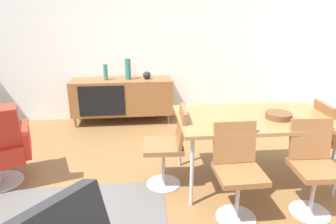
{
  "coord_description": "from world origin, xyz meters",
  "views": [
    {
      "loc": [
        0.19,
        -2.45,
        1.79
      ],
      "look_at": [
        0.49,
        0.45,
        0.79
      ],
      "focal_mm": 32.26,
      "sensor_mm": 36.0,
      "label": 1
    }
  ],
  "objects_px": {
    "wooden_bowl_on_table": "(279,116)",
    "dining_chair_far_end": "(332,137)",
    "dining_table": "(255,120)",
    "dining_chair_front_left": "(237,168)",
    "vase_sculptural_dark": "(147,75)",
    "vase_ceramic_small": "(128,69)",
    "sideboard": "(122,97)",
    "dining_chair_front_right": "(314,164)",
    "dining_chair_near_window": "(169,144)",
    "vase_cobalt": "(106,72)"
  },
  "relations": [
    {
      "from": "vase_ceramic_small",
      "to": "wooden_bowl_on_table",
      "type": "height_order",
      "value": "vase_ceramic_small"
    },
    {
      "from": "dining_chair_front_left",
      "to": "dining_chair_near_window",
      "type": "bearing_deg",
      "value": 134.07
    },
    {
      "from": "vase_cobalt",
      "to": "vase_sculptural_dark",
      "type": "xyz_separation_m",
      "value": [
        0.65,
        0.0,
        -0.06
      ]
    },
    {
      "from": "wooden_bowl_on_table",
      "to": "dining_chair_front_left",
      "type": "distance_m",
      "value": 0.79
    },
    {
      "from": "vase_cobalt",
      "to": "dining_chair_far_end",
      "type": "height_order",
      "value": "vase_cobalt"
    },
    {
      "from": "dining_table",
      "to": "dining_chair_near_window",
      "type": "bearing_deg",
      "value": -179.81
    },
    {
      "from": "dining_chair_far_end",
      "to": "dining_chair_front_right",
      "type": "height_order",
      "value": "same"
    },
    {
      "from": "dining_chair_far_end",
      "to": "dining_chair_near_window",
      "type": "relative_size",
      "value": 1.0
    },
    {
      "from": "vase_cobalt",
      "to": "vase_ceramic_small",
      "type": "distance_m",
      "value": 0.35
    },
    {
      "from": "vase_ceramic_small",
      "to": "vase_sculptural_dark",
      "type": "bearing_deg",
      "value": 0.0
    },
    {
      "from": "vase_ceramic_small",
      "to": "wooden_bowl_on_table",
      "type": "distance_m",
      "value": 2.55
    },
    {
      "from": "sideboard",
      "to": "dining_chair_front_left",
      "type": "height_order",
      "value": "dining_chair_front_left"
    },
    {
      "from": "sideboard",
      "to": "vase_ceramic_small",
      "type": "height_order",
      "value": "vase_ceramic_small"
    },
    {
      "from": "dining_table",
      "to": "dining_chair_front_right",
      "type": "relative_size",
      "value": 1.87
    },
    {
      "from": "vase_cobalt",
      "to": "dining_chair_front_right",
      "type": "xyz_separation_m",
      "value": [
        2.04,
        -2.5,
        -0.38
      ]
    },
    {
      "from": "vase_sculptural_dark",
      "to": "wooden_bowl_on_table",
      "type": "relative_size",
      "value": 0.48
    },
    {
      "from": "dining_chair_far_end",
      "to": "dining_table",
      "type": "bearing_deg",
      "value": -179.86
    },
    {
      "from": "vase_ceramic_small",
      "to": "dining_chair_near_window",
      "type": "bearing_deg",
      "value": -77.04
    },
    {
      "from": "vase_ceramic_small",
      "to": "dining_chair_front_left",
      "type": "relative_size",
      "value": 0.39
    },
    {
      "from": "wooden_bowl_on_table",
      "to": "dining_chair_far_end",
      "type": "height_order",
      "value": "dining_chair_far_end"
    },
    {
      "from": "dining_table",
      "to": "dining_chair_front_left",
      "type": "relative_size",
      "value": 1.87
    },
    {
      "from": "dining_chair_front_right",
      "to": "dining_chair_front_left",
      "type": "bearing_deg",
      "value": 180.0
    },
    {
      "from": "sideboard",
      "to": "wooden_bowl_on_table",
      "type": "xyz_separation_m",
      "value": [
        1.66,
        -2.02,
        0.33
      ]
    },
    {
      "from": "vase_cobalt",
      "to": "vase_ceramic_small",
      "type": "xyz_separation_m",
      "value": [
        0.35,
        0.0,
        0.04
      ]
    },
    {
      "from": "sideboard",
      "to": "wooden_bowl_on_table",
      "type": "height_order",
      "value": "wooden_bowl_on_table"
    },
    {
      "from": "sideboard",
      "to": "vase_sculptural_dark",
      "type": "bearing_deg",
      "value": 0.26
    },
    {
      "from": "vase_sculptural_dark",
      "to": "dining_chair_far_end",
      "type": "relative_size",
      "value": 0.15
    },
    {
      "from": "sideboard",
      "to": "dining_chair_near_window",
      "type": "relative_size",
      "value": 1.87
    },
    {
      "from": "dining_table",
      "to": "dining_chair_near_window",
      "type": "relative_size",
      "value": 1.87
    },
    {
      "from": "vase_sculptural_dark",
      "to": "dining_chair_front_right",
      "type": "distance_m",
      "value": 2.88
    },
    {
      "from": "dining_chair_far_end",
      "to": "wooden_bowl_on_table",
      "type": "bearing_deg",
      "value": -172.78
    },
    {
      "from": "vase_ceramic_small",
      "to": "dining_chair_front_right",
      "type": "bearing_deg",
      "value": -55.96
    },
    {
      "from": "vase_sculptural_dark",
      "to": "dining_chair_front_left",
      "type": "bearing_deg",
      "value": -74.58
    },
    {
      "from": "vase_sculptural_dark",
      "to": "dining_chair_front_left",
      "type": "height_order",
      "value": "dining_chair_front_left"
    },
    {
      "from": "dining_chair_far_end",
      "to": "vase_cobalt",
      "type": "bearing_deg",
      "value": 143.03
    },
    {
      "from": "wooden_bowl_on_table",
      "to": "dining_chair_far_end",
      "type": "distance_m",
      "value": 0.75
    },
    {
      "from": "dining_table",
      "to": "dining_chair_far_end",
      "type": "height_order",
      "value": "dining_chair_far_end"
    },
    {
      "from": "vase_sculptural_dark",
      "to": "dining_chair_far_end",
      "type": "bearing_deg",
      "value": -45.14
    },
    {
      "from": "wooden_bowl_on_table",
      "to": "dining_chair_near_window",
      "type": "height_order",
      "value": "dining_chair_near_window"
    },
    {
      "from": "dining_chair_front_left",
      "to": "dining_chair_near_window",
      "type": "xyz_separation_m",
      "value": [
        -0.54,
        0.56,
        0.0
      ]
    },
    {
      "from": "dining_chair_front_left",
      "to": "dining_table",
      "type": "bearing_deg",
      "value": 57.88
    },
    {
      "from": "vase_sculptural_dark",
      "to": "dining_chair_far_end",
      "type": "distance_m",
      "value": 2.75
    },
    {
      "from": "sideboard",
      "to": "vase_ceramic_small",
      "type": "bearing_deg",
      "value": 0.93
    },
    {
      "from": "wooden_bowl_on_table",
      "to": "dining_chair_front_right",
      "type": "relative_size",
      "value": 0.3
    },
    {
      "from": "vase_ceramic_small",
      "to": "dining_chair_near_window",
      "type": "relative_size",
      "value": 0.39
    },
    {
      "from": "vase_cobalt",
      "to": "dining_chair_front_right",
      "type": "distance_m",
      "value": 3.25
    },
    {
      "from": "sideboard",
      "to": "wooden_bowl_on_table",
      "type": "relative_size",
      "value": 6.15
    },
    {
      "from": "dining_table",
      "to": "dining_chair_front_left",
      "type": "distance_m",
      "value": 0.7
    },
    {
      "from": "vase_cobalt",
      "to": "dining_chair_far_end",
      "type": "relative_size",
      "value": 0.29
    },
    {
      "from": "vase_sculptural_dark",
      "to": "vase_ceramic_small",
      "type": "distance_m",
      "value": 0.31
    }
  ]
}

